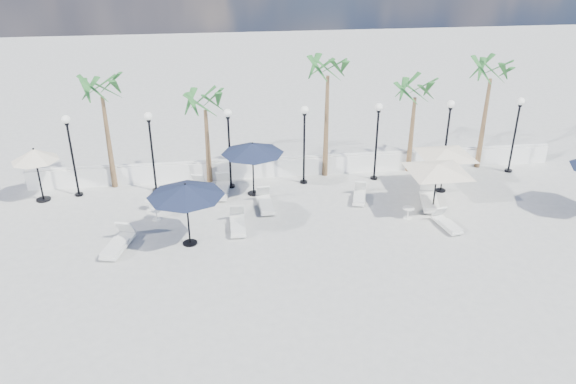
{
  "coord_description": "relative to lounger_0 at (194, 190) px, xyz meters",
  "views": [
    {
      "loc": [
        -4.05,
        -17.91,
        11.22
      ],
      "look_at": [
        -1.31,
        2.43,
        1.5
      ],
      "focal_mm": 35.0,
      "sensor_mm": 36.0,
      "label": 1
    }
  ],
  "objects": [
    {
      "name": "lounger_6",
      "position": [
        10.37,
        -4.59,
        -0.03
      ],
      "size": [
        0.8,
        1.7,
        0.61
      ],
      "rotation": [
        0.0,
        0.0,
        0.17
      ],
      "color": "silver",
      "rests_on": "ground"
    },
    {
      "name": "lamppost_0",
      "position": [
        -5.26,
        0.61,
        2.26
      ],
      "size": [
        0.36,
        0.36,
        3.84
      ],
      "color": "black",
      "rests_on": "ground"
    },
    {
      "name": "side_table_1",
      "position": [
        -1.86,
        -1.32,
        0.03
      ],
      "size": [
        0.45,
        0.45,
        0.43
      ],
      "color": "silver",
      "rests_on": "ground"
    },
    {
      "name": "lounger_3",
      "position": [
        1.26,
        -0.12,
        0.02
      ],
      "size": [
        0.9,
        2.06,
        0.75
      ],
      "rotation": [
        0.0,
        0.0,
        -0.13
      ],
      "color": "silver",
      "rests_on": "ground"
    },
    {
      "name": "lamppost_5",
      "position": [
        12.24,
        0.61,
        2.26
      ],
      "size": [
        0.36,
        0.36,
        3.84
      ],
      "color": "black",
      "rests_on": "ground"
    },
    {
      "name": "parasol_cream_sq_a",
      "position": [
        11.48,
        -1.14,
        1.87
      ],
      "size": [
        4.63,
        4.63,
        2.27
      ],
      "color": "black",
      "rests_on": "ground"
    },
    {
      "name": "parasol_cream_sq_b",
      "position": [
        10.32,
        -3.13,
        2.0
      ],
      "size": [
        4.81,
        4.81,
        2.41
      ],
      "color": "black",
      "rests_on": "ground"
    },
    {
      "name": "parasol_navy_mid",
      "position": [
        2.74,
        -0.31,
        2.01
      ],
      "size": [
        2.85,
        2.85,
        2.55
      ],
      "color": "black",
      "rests_on": "ground"
    },
    {
      "name": "balustrade",
      "position": [
        5.24,
        1.61,
        0.24
      ],
      "size": [
        26.0,
        0.3,
        1.01
      ],
      "color": "white",
      "rests_on": "ground"
    },
    {
      "name": "lounger_2",
      "position": [
        3.14,
        -1.8,
        0.01
      ],
      "size": [
        0.7,
        1.92,
        0.71
      ],
      "rotation": [
        0.0,
        0.0,
        0.04
      ],
      "color": "silver",
      "rests_on": "ground"
    },
    {
      "name": "palm_0",
      "position": [
        -3.76,
        1.41,
        4.3
      ],
      "size": [
        2.6,
        2.6,
        5.5
      ],
      "color": "brown",
      "rests_on": "ground"
    },
    {
      "name": "palm_4",
      "position": [
        14.44,
        1.41,
        4.5
      ],
      "size": [
        2.6,
        2.6,
        5.7
      ],
      "color": "brown",
      "rests_on": "ground"
    },
    {
      "name": "lamppost_3",
      "position": [
        5.24,
        0.61,
        2.26
      ],
      "size": [
        0.36,
        0.36,
        3.84
      ],
      "color": "black",
      "rests_on": "ground"
    },
    {
      "name": "lamppost_1",
      "position": [
        -1.76,
        0.61,
        2.26
      ],
      "size": [
        0.36,
        0.36,
        3.84
      ],
      "color": "black",
      "rests_on": "ground"
    },
    {
      "name": "palm_1",
      "position": [
        0.74,
        1.41,
        3.52
      ],
      "size": [
        2.6,
        2.6,
        4.7
      ],
      "color": "brown",
      "rests_on": "ground"
    },
    {
      "name": "lounger_1",
      "position": [
        -2.8,
        -4.56,
        0.02
      ],
      "size": [
        1.17,
        2.11,
        0.76
      ],
      "rotation": [
        0.0,
        0.0,
        -0.27
      ],
      "color": "silver",
      "rests_on": "ground"
    },
    {
      "name": "parasol_navy_left",
      "position": [
        -0.08,
        -4.5,
        2.07
      ],
      "size": [
        2.96,
        2.96,
        2.61
      ],
      "color": "black",
      "rests_on": "ground"
    },
    {
      "name": "lounger_7",
      "position": [
        10.4,
        -2.5,
        0.04
      ],
      "size": [
        1.18,
        2.23,
        0.8
      ],
      "rotation": [
        0.0,
        0.0,
        -0.25
      ],
      "color": "silver",
      "rests_on": "ground"
    },
    {
      "name": "lamppost_2",
      "position": [
        1.74,
        0.61,
        2.26
      ],
      "size": [
        0.36,
        0.36,
        3.84
      ],
      "color": "black",
      "rests_on": "ground"
    },
    {
      "name": "side_table_2",
      "position": [
        9.05,
        -3.58,
        0.06
      ],
      "size": [
        0.5,
        0.5,
        0.49
      ],
      "color": "silver",
      "rests_on": "ground"
    },
    {
      "name": "lamppost_6",
      "position": [
        15.74,
        0.61,
        2.26
      ],
      "size": [
        0.36,
        0.36,
        3.84
      ],
      "color": "black",
      "rests_on": "ground"
    },
    {
      "name": "palm_2",
      "position": [
        6.44,
        1.41,
        4.88
      ],
      "size": [
        2.6,
        2.6,
        6.1
      ],
      "color": "brown",
      "rests_on": "ground"
    },
    {
      "name": "ground",
      "position": [
        5.24,
        -5.89,
        -0.23
      ],
      "size": [
        100.0,
        100.0,
        0.0
      ],
      "primitive_type": "plane",
      "color": "#9B9A96",
      "rests_on": "ground"
    },
    {
      "name": "lounger_5",
      "position": [
        7.44,
        -1.58,
        -0.02
      ],
      "size": [
        1.0,
        1.74,
        0.62
      ],
      "rotation": [
        0.0,
        0.0,
        -0.3
      ],
      "color": "silver",
      "rests_on": "ground"
    },
    {
      "name": "lamppost_4",
      "position": [
        8.74,
        0.61,
        2.26
      ],
      "size": [
        0.36,
        0.36,
        3.84
      ],
      "color": "black",
      "rests_on": "ground"
    },
    {
      "name": "palm_3",
      "position": [
        10.74,
        1.41,
        3.72
      ],
      "size": [
        2.6,
        2.6,
        4.9
      ],
      "color": "brown",
      "rests_on": "ground"
    },
    {
      "name": "parasol_cream_small",
      "position": [
        -6.76,
        0.31,
        1.93
      ],
      "size": [
        2.06,
        2.06,
        2.53
      ],
      "color": "black",
      "rests_on": "ground"
    },
    {
      "name": "side_table_0",
      "position": [
        -1.53,
        -2.27,
        0.05
      ],
      "size": [
        0.47,
        0.47,
        0.46
      ],
      "color": "silver",
      "rests_on": "ground"
    },
    {
      "name": "lounger_4",
      "position": [
        1.83,
        -3.54,
        0.0
      ],
      "size": [
        0.65,
        1.89,
        0.7
      ],
      "rotation": [
        0.0,
        0.0,
        -0.02
      ],
      "color": "silver",
      "rests_on": "ground"
    },
    {
      "name": "lounger_0",
      "position": [
        0.0,
        0.0,
        0.0
      ],
      "size": [
        1.13,
        1.93,
        0.69
      ],
      "rotation": [
        0.0,
        0.0,
        -0.32
      ],
      "color": "silver",
      "rests_on": "ground"
    }
  ]
}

